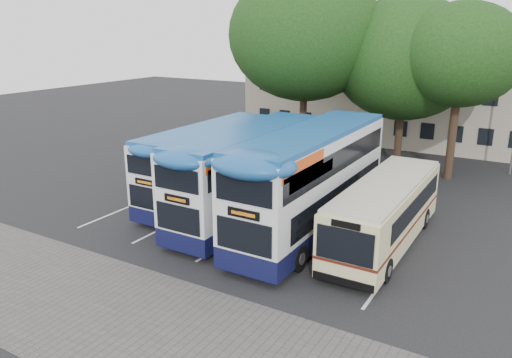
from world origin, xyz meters
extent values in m
plane|color=black|center=(0.00, 0.00, 0.00)|extent=(120.00, 120.00, 0.00)
cube|color=#595654|center=(-2.00, -5.00, 0.01)|extent=(40.00, 6.00, 0.01)
cube|color=silver|center=(-10.75, 5.00, 0.01)|extent=(0.12, 11.00, 0.01)
cube|color=silver|center=(-7.25, 5.00, 0.01)|extent=(0.12, 11.00, 0.01)
cube|color=silver|center=(-3.75, 5.00, 0.01)|extent=(0.12, 11.00, 0.01)
cube|color=silver|center=(-0.25, 5.00, 0.01)|extent=(0.12, 11.00, 0.01)
cube|color=silver|center=(3.25, 5.00, 0.01)|extent=(0.12, 11.00, 0.01)
cube|color=#BFB19A|center=(0.00, 27.00, 3.00)|extent=(32.00, 8.00, 6.00)
cube|color=#4C4C4F|center=(0.00, 27.00, 6.05)|extent=(32.40, 8.40, 0.30)
cube|color=black|center=(0.00, 22.98, 1.70)|extent=(30.00, 0.06, 1.20)
cube|color=black|center=(0.00, 22.98, 4.50)|extent=(30.00, 0.06, 1.20)
cylinder|color=black|center=(-7.15, 16.41, 3.17)|extent=(0.50, 0.50, 6.34)
ellipsoid|color=black|center=(-7.15, 16.41, 8.63)|extent=(10.28, 10.28, 8.74)
cylinder|color=black|center=(-0.99, 18.69, 2.64)|extent=(0.50, 0.50, 5.27)
ellipsoid|color=black|center=(-0.99, 18.69, 7.17)|extent=(9.43, 9.43, 8.02)
cylinder|color=black|center=(2.72, 16.95, 2.79)|extent=(0.50, 0.50, 5.57)
ellipsoid|color=black|center=(2.72, 16.95, 7.58)|extent=(7.20, 7.20, 6.12)
cube|color=#0F1239|center=(-7.60, 5.86, 0.66)|extent=(2.35, 9.85, 0.75)
cube|color=white|center=(-7.60, 5.86, 2.49)|extent=(2.35, 9.85, 2.91)
cube|color=#195298|center=(-7.60, 5.86, 3.99)|extent=(2.30, 9.66, 0.28)
cube|color=black|center=(-7.60, 6.14, 1.69)|extent=(2.39, 8.73, 0.94)
cube|color=black|center=(-7.60, 5.86, 3.14)|extent=(2.39, 9.29, 0.84)
cube|color=#DF4612|center=(-6.42, 2.62, 3.66)|extent=(0.02, 3.00, 0.52)
cube|color=black|center=(-7.60, 0.90, 2.39)|extent=(1.13, 0.06, 0.28)
cylinder|color=black|center=(-8.66, 8.72, 0.47)|extent=(0.28, 0.94, 0.94)
cylinder|color=black|center=(-6.54, 8.72, 0.47)|extent=(0.28, 0.94, 0.94)
cylinder|color=black|center=(-8.66, 2.62, 0.47)|extent=(0.28, 0.94, 0.94)
cylinder|color=black|center=(-6.54, 2.62, 0.47)|extent=(0.28, 0.94, 0.94)
cube|color=red|center=(-6.41, 7.03, 3.14)|extent=(0.02, 3.75, 0.80)
cube|color=#0F1239|center=(-4.46, 4.74, 0.72)|extent=(2.55, 10.73, 0.82)
cube|color=white|center=(-4.46, 4.74, 2.71)|extent=(2.55, 10.73, 3.17)
cube|color=#195298|center=(-4.46, 4.74, 4.34)|extent=(2.50, 10.51, 0.31)
cube|color=black|center=(-4.46, 5.05, 1.84)|extent=(2.59, 9.50, 1.02)
cube|color=black|center=(-4.46, 4.74, 3.42)|extent=(2.59, 10.11, 0.92)
cube|color=#DF4612|center=(-3.17, 1.22, 3.98)|extent=(0.02, 3.27, 0.56)
cube|color=black|center=(-4.46, -0.65, 2.60)|extent=(1.23, 0.06, 0.31)
cylinder|color=black|center=(-5.61, 7.86, 0.51)|extent=(0.31, 1.02, 1.02)
cylinder|color=black|center=(-3.31, 7.86, 0.51)|extent=(0.31, 1.02, 1.02)
cylinder|color=black|center=(-5.61, 1.22, 0.51)|extent=(0.31, 1.02, 1.02)
cylinder|color=black|center=(-3.31, 1.22, 0.51)|extent=(0.31, 1.02, 1.02)
cube|color=#0F1239|center=(-1.09, 4.70, 0.77)|extent=(2.73, 11.48, 0.87)
cube|color=white|center=(-1.09, 4.70, 2.90)|extent=(2.73, 11.48, 3.39)
cube|color=#195298|center=(-1.09, 4.70, 4.65)|extent=(2.68, 11.25, 0.33)
cube|color=black|center=(-1.09, 5.03, 1.97)|extent=(2.77, 10.17, 1.09)
cube|color=black|center=(-1.09, 4.70, 3.66)|extent=(2.77, 10.82, 0.98)
cube|color=#DF4612|center=(0.28, 0.93, 4.26)|extent=(0.02, 3.50, 0.60)
cube|color=black|center=(-1.09, -1.07, 2.79)|extent=(1.31, 0.06, 0.33)
cylinder|color=black|center=(-2.33, 8.04, 0.55)|extent=(0.33, 1.09, 1.09)
cylinder|color=black|center=(0.14, 8.04, 0.55)|extent=(0.33, 1.09, 1.09)
cylinder|color=black|center=(-2.33, 0.93, 0.55)|extent=(0.33, 1.09, 1.09)
cylinder|color=black|center=(0.14, 0.93, 0.55)|extent=(0.33, 1.09, 1.09)
cube|color=beige|center=(2.24, 5.04, 1.51)|extent=(2.39, 9.56, 2.44)
cube|color=beige|center=(2.24, 5.04, 2.77)|extent=(2.29, 9.18, 0.19)
cube|color=black|center=(2.24, 5.51, 1.91)|extent=(2.43, 7.65, 0.86)
cube|color=#591C11|center=(2.24, 5.04, 1.10)|extent=(2.42, 9.58, 0.11)
cube|color=black|center=(2.24, 0.24, 1.82)|extent=(2.10, 0.06, 1.24)
cylinder|color=black|center=(1.16, 1.79, 0.48)|extent=(0.29, 0.96, 0.96)
cylinder|color=black|center=(3.32, 1.79, 0.48)|extent=(0.29, 0.96, 0.96)
cylinder|color=black|center=(1.16, 7.90, 0.48)|extent=(0.29, 0.96, 0.96)
cylinder|color=black|center=(3.32, 7.90, 0.48)|extent=(0.29, 0.96, 0.96)
camera|label=1|loc=(7.71, -15.00, 9.07)|focal=35.00mm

